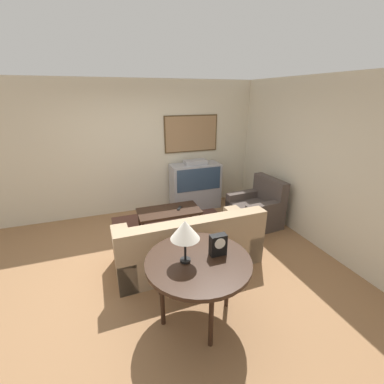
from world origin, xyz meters
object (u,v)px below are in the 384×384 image
object	(u,v)px
coffee_table	(169,212)
mantel_clock	(218,245)
tv	(195,186)
console_table	(198,265)
table_lamp	(185,230)
couch	(188,245)
armchair	(256,210)

from	to	relation	value
coffee_table	mantel_clock	xyz separation A→B (m)	(0.03, -2.00, 0.51)
tv	console_table	size ratio (longest dim) A/B	0.98
coffee_table	table_lamp	xyz separation A→B (m)	(-0.34, -2.00, 0.76)
table_lamp	tv	bearing A→B (deg)	67.87
tv	couch	size ratio (longest dim) A/B	0.51
console_table	armchair	bearing A→B (deg)	43.02
armchair	table_lamp	distance (m)	2.78
console_table	table_lamp	distance (m)	0.45
armchair	console_table	size ratio (longest dim) A/B	0.82
couch	mantel_clock	size ratio (longest dim) A/B	8.98
tv	coffee_table	world-z (taller)	tv
armchair	console_table	distance (m)	2.60
mantel_clock	tv	bearing A→B (deg)	74.33
tv	table_lamp	distance (m)	3.20
tv	console_table	bearing A→B (deg)	-109.64
coffee_table	table_lamp	distance (m)	2.16
couch	table_lamp	distance (m)	1.36
coffee_table	table_lamp	world-z (taller)	table_lamp
tv	console_table	distance (m)	3.12
couch	tv	bearing A→B (deg)	-114.05
console_table	mantel_clock	size ratio (longest dim) A/B	4.71
console_table	mantel_clock	distance (m)	0.30
tv	coffee_table	bearing A→B (deg)	-132.92
tv	mantel_clock	bearing A→B (deg)	-105.67
console_table	mantel_clock	xyz separation A→B (m)	(0.23, 0.02, 0.19)
tv	armchair	size ratio (longest dim) A/B	1.18
table_lamp	armchair	bearing A→B (deg)	40.62
tv	coffee_table	distance (m)	1.24
mantel_clock	couch	bearing A→B (deg)	89.85
table_lamp	mantel_clock	bearing A→B (deg)	-0.17
console_table	table_lamp	world-z (taller)	table_lamp
coffee_table	console_table	distance (m)	2.06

